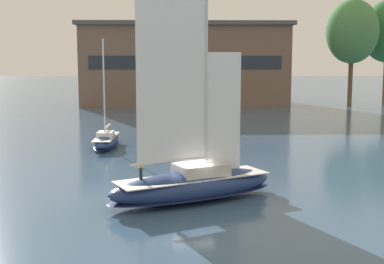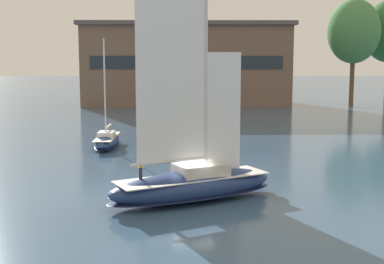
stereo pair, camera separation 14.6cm
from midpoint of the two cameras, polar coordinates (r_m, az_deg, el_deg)
The scene contains 5 objects.
ground_plane at distance 33.42m, azimuth -0.01°, elevation -7.33°, with size 400.00×400.00×0.00m, color #385675.
waterfront_building at distance 98.35m, azimuth -0.81°, elevation 7.31°, with size 37.54×15.44×14.72m.
tree_shore_center at distance 97.35m, azimuth 16.68°, elevation 10.21°, with size 8.96×8.96×18.45m.
sailboat_main at distance 33.13m, azimuth 0.02°, elevation -5.34°, with size 11.38×7.89×15.37m.
sailboat_moored_near_marina at distance 53.02m, azimuth -9.22°, elevation -0.84°, with size 2.28×7.67×10.50m.
Camera 1 is at (-0.81, -32.18, 8.96)m, focal length 50.00 mm.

